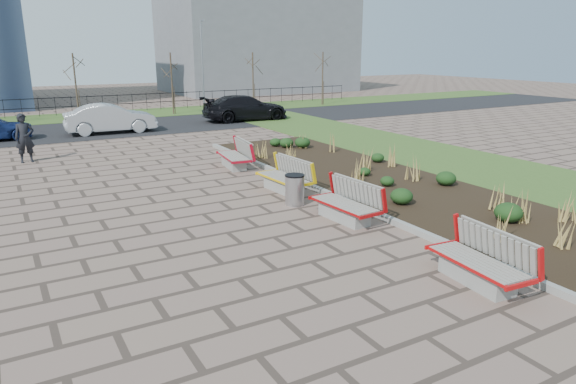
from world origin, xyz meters
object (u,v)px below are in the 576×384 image
car_silver (110,118)px  car_black (245,108)px  bench_b (344,202)px  bench_a (478,259)px  bench_d (233,155)px  lamp_east (202,68)px  litter_bin (295,190)px  pedestrian (25,138)px  bench_c (283,176)px

car_silver → car_black: bearing=-80.7°
bench_b → car_silver: car_silver is taller
bench_a → car_black: car_black is taller
bench_d → lamp_east: 17.21m
litter_bin → lamp_east: bearing=75.8°
pedestrian → bench_a: bearing=-70.6°
litter_bin → car_silver: size_ratio=0.19×
bench_a → car_silver: car_silver is taller
car_silver → bench_b: bearing=-169.6°
bench_c → lamp_east: (5.00, 20.07, 2.54)m
bench_d → lamp_east: size_ratio=0.35×
litter_bin → car_silver: bearing=96.7°
litter_bin → lamp_east: 22.32m
car_silver → car_black: size_ratio=0.87×
car_black → bench_d: bearing=155.4°
bench_b → lamp_east: size_ratio=0.35×
car_silver → lamp_east: size_ratio=0.76×
bench_b → car_black: 19.52m
litter_bin → car_black: (6.34, 16.78, 0.35)m
car_silver → car_black: car_black is taller
car_black → lamp_east: 5.30m
bench_a → bench_d: size_ratio=1.00×
pedestrian → bench_b: bearing=-63.8°
lamp_east → bench_a: bearing=-100.3°
pedestrian → lamp_east: (11.65, 11.37, 2.09)m
litter_bin → car_silver: (-1.87, 15.87, 0.34)m
bench_a → litter_bin: bench_a is taller
car_silver → car_black: (8.21, 0.92, 0.01)m
litter_bin → bench_c: bearing=73.5°
bench_b → car_black: (5.92, 18.60, 0.29)m
bench_b → car_black: bearing=68.3°
bench_d → car_silver: 10.89m
bench_d → bench_b: bearing=-82.8°
bench_b → bench_d: bearing=86.0°
lamp_east → car_silver: bearing=-142.4°
car_black → bench_a: bearing=168.0°
bench_b → bench_c: (0.00, 3.23, 0.00)m
bench_a → car_black: (5.92, 22.87, 0.29)m
litter_bin → car_silver: car_silver is taller
bench_c → bench_d: 3.81m
bench_c → pedestrian: 10.96m
bench_d → bench_c: bearing=-82.8°
bench_a → bench_d: (0.00, 11.31, 0.00)m
bench_a → car_silver: size_ratio=0.46×
bench_b → bench_c: same height
bench_b → bench_d: (0.00, 7.04, 0.00)m
bench_c → litter_bin: size_ratio=2.42×
bench_b → car_black: size_ratio=0.40×
bench_b → bench_c: 3.23m
bench_b → bench_d: same height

